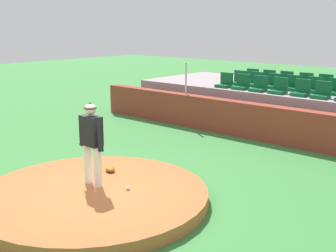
{
  "coord_description": "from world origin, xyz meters",
  "views": [
    {
      "loc": [
        6.33,
        -4.96,
        3.4
      ],
      "look_at": [
        0.0,
        2.22,
        1.14
      ],
      "focal_mm": 46.18,
      "sensor_mm": 36.0,
      "label": 1
    }
  ],
  "objects_px": {
    "stadium_chair_1": "(242,84)",
    "stadium_chair_8": "(256,82)",
    "baseball": "(128,188)",
    "stadium_chair_18": "(324,85)",
    "stadium_chair_14": "(251,78)",
    "stadium_chair_15": "(268,79)",
    "stadium_chair_7": "(239,80)",
    "fielding_glove": "(110,169)",
    "stadium_chair_9": "(273,84)",
    "stadium_chair_17": "(305,83)",
    "pitcher": "(91,138)",
    "stadium_chair_0": "(225,83)",
    "stadium_chair_3": "(279,88)",
    "stadium_chair_10": "(292,86)",
    "stadium_chair_2": "(259,86)",
    "stadium_chair_5": "(322,93)",
    "stadium_chair_11": "(313,88)",
    "stadium_chair_16": "(285,81)",
    "stadium_chair_4": "(301,91)",
    "stadium_chair_12": "(335,90)"
  },
  "relations": [
    {
      "from": "stadium_chair_2",
      "to": "stadium_chair_5",
      "type": "bearing_deg",
      "value": -179.82
    },
    {
      "from": "stadium_chair_14",
      "to": "stadium_chair_15",
      "type": "bearing_deg",
      "value": -178.47
    },
    {
      "from": "stadium_chair_0",
      "to": "stadium_chair_8",
      "type": "bearing_deg",
      "value": -127.05
    },
    {
      "from": "stadium_chair_7",
      "to": "stadium_chair_15",
      "type": "bearing_deg",
      "value": -128.99
    },
    {
      "from": "baseball",
      "to": "stadium_chair_16",
      "type": "bearing_deg",
      "value": 97.76
    },
    {
      "from": "fielding_glove",
      "to": "stadium_chair_9",
      "type": "bearing_deg",
      "value": 118.82
    },
    {
      "from": "stadium_chair_16",
      "to": "fielding_glove",
      "type": "bearing_deg",
      "value": 90.89
    },
    {
      "from": "baseball",
      "to": "stadium_chair_17",
      "type": "height_order",
      "value": "stadium_chair_17"
    },
    {
      "from": "stadium_chair_3",
      "to": "stadium_chair_5",
      "type": "xyz_separation_m",
      "value": [
        1.38,
        0.01,
        0.0
      ]
    },
    {
      "from": "stadium_chair_5",
      "to": "stadium_chair_8",
      "type": "relative_size",
      "value": 1.0
    },
    {
      "from": "baseball",
      "to": "stadium_chair_4",
      "type": "height_order",
      "value": "stadium_chair_4"
    },
    {
      "from": "stadium_chair_7",
      "to": "stadium_chair_17",
      "type": "relative_size",
      "value": 1.0
    },
    {
      "from": "stadium_chair_2",
      "to": "stadium_chair_3",
      "type": "relative_size",
      "value": 1.0
    },
    {
      "from": "baseball",
      "to": "stadium_chair_18",
      "type": "xyz_separation_m",
      "value": [
        0.22,
        8.92,
        1.14
      ]
    },
    {
      "from": "stadium_chair_11",
      "to": "stadium_chair_17",
      "type": "distance_m",
      "value": 1.15
    },
    {
      "from": "stadium_chair_5",
      "to": "stadium_chair_7",
      "type": "distance_m",
      "value": 3.6
    },
    {
      "from": "fielding_glove",
      "to": "stadium_chair_15",
      "type": "height_order",
      "value": "stadium_chair_15"
    },
    {
      "from": "stadium_chair_2",
      "to": "stadium_chair_18",
      "type": "relative_size",
      "value": 1.0
    },
    {
      "from": "stadium_chair_3",
      "to": "stadium_chair_10",
      "type": "bearing_deg",
      "value": -90.73
    },
    {
      "from": "stadium_chair_7",
      "to": "stadium_chair_8",
      "type": "relative_size",
      "value": 1.0
    },
    {
      "from": "fielding_glove",
      "to": "stadium_chair_8",
      "type": "bearing_deg",
      "value": 124.11
    },
    {
      "from": "stadium_chair_1",
      "to": "stadium_chair_8",
      "type": "distance_m",
      "value": 0.92
    },
    {
      "from": "stadium_chair_5",
      "to": "stadium_chair_11",
      "type": "height_order",
      "value": "same"
    },
    {
      "from": "stadium_chair_10",
      "to": "stadium_chair_15",
      "type": "height_order",
      "value": "same"
    },
    {
      "from": "stadium_chair_7",
      "to": "stadium_chair_11",
      "type": "relative_size",
      "value": 1.0
    },
    {
      "from": "stadium_chair_8",
      "to": "stadium_chair_11",
      "type": "bearing_deg",
      "value": 179.12
    },
    {
      "from": "fielding_glove",
      "to": "stadium_chair_18",
      "type": "xyz_separation_m",
      "value": [
        1.3,
        8.43,
        1.12
      ]
    },
    {
      "from": "stadium_chair_3",
      "to": "stadium_chair_4",
      "type": "xyz_separation_m",
      "value": [
        0.73,
        0.04,
        0.0
      ]
    },
    {
      "from": "stadium_chair_2",
      "to": "stadium_chair_9",
      "type": "height_order",
      "value": "same"
    },
    {
      "from": "stadium_chair_17",
      "to": "stadium_chair_8",
      "type": "bearing_deg",
      "value": 32.13
    },
    {
      "from": "stadium_chair_3",
      "to": "stadium_chair_10",
      "type": "xyz_separation_m",
      "value": [
        0.01,
        0.9,
        0.0
      ]
    },
    {
      "from": "stadium_chair_0",
      "to": "stadium_chair_9",
      "type": "bearing_deg",
      "value": -147.44
    },
    {
      "from": "stadium_chair_9",
      "to": "pitcher",
      "type": "bearing_deg",
      "value": 93.09
    },
    {
      "from": "stadium_chair_9",
      "to": "stadium_chair_17",
      "type": "xyz_separation_m",
      "value": [
        0.71,
        0.91,
        0.0
      ]
    },
    {
      "from": "pitcher",
      "to": "stadium_chair_14",
      "type": "height_order",
      "value": "pitcher"
    },
    {
      "from": "stadium_chair_0",
      "to": "stadium_chair_17",
      "type": "bearing_deg",
      "value": -139.41
    },
    {
      "from": "stadium_chair_12",
      "to": "stadium_chair_10",
      "type": "bearing_deg",
      "value": 1.71
    },
    {
      "from": "fielding_glove",
      "to": "stadium_chair_4",
      "type": "height_order",
      "value": "stadium_chair_4"
    },
    {
      "from": "stadium_chair_12",
      "to": "stadium_chair_18",
      "type": "relative_size",
      "value": 1.0
    },
    {
      "from": "stadium_chair_12",
      "to": "stadium_chair_18",
      "type": "distance_m",
      "value": 1.14
    },
    {
      "from": "stadium_chair_11",
      "to": "stadium_chair_16",
      "type": "height_order",
      "value": "same"
    },
    {
      "from": "stadium_chair_1",
      "to": "stadium_chair_12",
      "type": "xyz_separation_m",
      "value": [
        2.81,
        0.92,
        0.0
      ]
    },
    {
      "from": "pitcher",
      "to": "stadium_chair_8",
      "type": "xyz_separation_m",
      "value": [
        -1.14,
        8.28,
        0.2
      ]
    },
    {
      "from": "stadium_chair_0",
      "to": "stadium_chair_14",
      "type": "xyz_separation_m",
      "value": [
        -0.01,
        1.77,
        0.0
      ]
    },
    {
      "from": "pitcher",
      "to": "baseball",
      "type": "bearing_deg",
      "value": 22.11
    },
    {
      "from": "stadium_chair_17",
      "to": "stadium_chair_18",
      "type": "distance_m",
      "value": 0.69
    },
    {
      "from": "stadium_chair_8",
      "to": "stadium_chair_10",
      "type": "relative_size",
      "value": 1.0
    },
    {
      "from": "stadium_chair_14",
      "to": "stadium_chair_17",
      "type": "xyz_separation_m",
      "value": [
        2.11,
        0.03,
        0.0
      ]
    },
    {
      "from": "stadium_chair_0",
      "to": "stadium_chair_14",
      "type": "relative_size",
      "value": 1.0
    },
    {
      "from": "fielding_glove",
      "to": "stadium_chair_9",
      "type": "relative_size",
      "value": 0.6
    }
  ]
}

